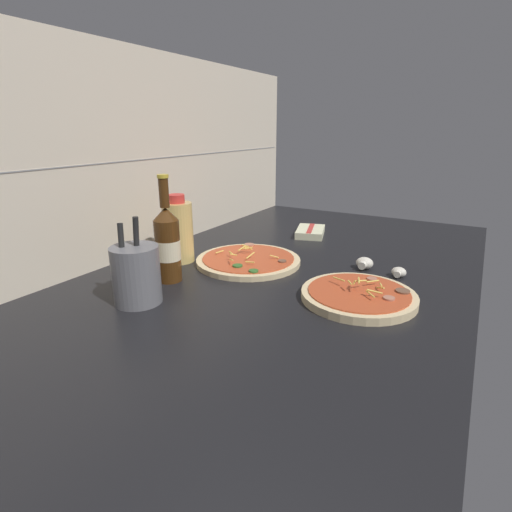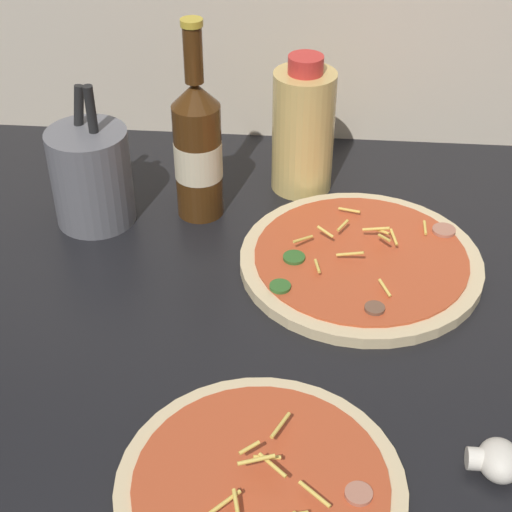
{
  "view_description": "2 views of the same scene",
  "coord_description": "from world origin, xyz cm",
  "px_view_note": "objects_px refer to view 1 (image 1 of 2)",
  "views": [
    {
      "loc": [
        -90.95,
        -41.97,
        39.16
      ],
      "look_at": [
        -6.56,
        6.29,
        7.48
      ],
      "focal_mm": 28.0,
      "sensor_mm": 36.0,
      "label": 1
    },
    {
      "loc": [
        -5.99,
        -63.57,
        59.95
      ],
      "look_at": [
        -12.1,
        6.43,
        7.8
      ],
      "focal_mm": 55.0,
      "sensor_mm": 36.0,
      "label": 2
    }
  ],
  "objects_px": {
    "mushroom_right": "(399,272)",
    "dish_towel": "(310,232)",
    "pizza_near": "(359,295)",
    "pizza_far": "(248,260)",
    "oil_bottle": "(178,231)",
    "beer_bottle": "(168,243)",
    "mushroom_left": "(364,263)",
    "utensil_crock": "(136,274)"
  },
  "relations": [
    {
      "from": "pizza_near",
      "to": "dish_towel",
      "type": "relative_size",
      "value": 1.5
    },
    {
      "from": "pizza_far",
      "to": "mushroom_right",
      "type": "relative_size",
      "value": 7.47
    },
    {
      "from": "pizza_far",
      "to": "pizza_near",
      "type": "bearing_deg",
      "value": -105.36
    },
    {
      "from": "oil_bottle",
      "to": "mushroom_right",
      "type": "distance_m",
      "value": 0.6
    },
    {
      "from": "pizza_far",
      "to": "mushroom_right",
      "type": "distance_m",
      "value": 0.4
    },
    {
      "from": "pizza_far",
      "to": "oil_bottle",
      "type": "bearing_deg",
      "value": 113.77
    },
    {
      "from": "pizza_near",
      "to": "utensil_crock",
      "type": "xyz_separation_m",
      "value": [
        -0.25,
        0.41,
        0.05
      ]
    },
    {
      "from": "mushroom_right",
      "to": "mushroom_left",
      "type": "bearing_deg",
      "value": 79.47
    },
    {
      "from": "beer_bottle",
      "to": "utensil_crock",
      "type": "bearing_deg",
      "value": -168.18
    },
    {
      "from": "beer_bottle",
      "to": "mushroom_left",
      "type": "relative_size",
      "value": 5.41
    },
    {
      "from": "pizza_far",
      "to": "mushroom_right",
      "type": "height_order",
      "value": "pizza_far"
    },
    {
      "from": "pizza_near",
      "to": "pizza_far",
      "type": "xyz_separation_m",
      "value": [
        0.09,
        0.34,
        -0.0
      ]
    },
    {
      "from": "beer_bottle",
      "to": "utensil_crock",
      "type": "xyz_separation_m",
      "value": [
        -0.13,
        -0.03,
        -0.03
      ]
    },
    {
      "from": "oil_bottle",
      "to": "mushroom_right",
      "type": "bearing_deg",
      "value": -72.89
    },
    {
      "from": "utensil_crock",
      "to": "dish_towel",
      "type": "height_order",
      "value": "utensil_crock"
    },
    {
      "from": "oil_bottle",
      "to": "dish_towel",
      "type": "relative_size",
      "value": 1.13
    },
    {
      "from": "mushroom_right",
      "to": "utensil_crock",
      "type": "relative_size",
      "value": 0.21
    },
    {
      "from": "mushroom_left",
      "to": "mushroom_right",
      "type": "xyz_separation_m",
      "value": [
        -0.02,
        -0.09,
        -0.0
      ]
    },
    {
      "from": "pizza_far",
      "to": "dish_towel",
      "type": "bearing_deg",
      "value": -5.34
    },
    {
      "from": "mushroom_left",
      "to": "utensil_crock",
      "type": "xyz_separation_m",
      "value": [
        -0.46,
        0.37,
        0.05
      ]
    },
    {
      "from": "pizza_near",
      "to": "pizza_far",
      "type": "height_order",
      "value": "pizza_near"
    },
    {
      "from": "pizza_near",
      "to": "utensil_crock",
      "type": "bearing_deg",
      "value": 121.09
    },
    {
      "from": "pizza_near",
      "to": "mushroom_left",
      "type": "relative_size",
      "value": 5.23
    },
    {
      "from": "mushroom_right",
      "to": "dish_towel",
      "type": "relative_size",
      "value": 0.23
    },
    {
      "from": "pizza_near",
      "to": "mushroom_left",
      "type": "bearing_deg",
      "value": 12.09
    },
    {
      "from": "pizza_near",
      "to": "beer_bottle",
      "type": "relative_size",
      "value": 0.97
    },
    {
      "from": "beer_bottle",
      "to": "mushroom_right",
      "type": "distance_m",
      "value": 0.58
    },
    {
      "from": "mushroom_right",
      "to": "oil_bottle",
      "type": "bearing_deg",
      "value": 107.11
    },
    {
      "from": "oil_bottle",
      "to": "beer_bottle",
      "type": "bearing_deg",
      "value": -149.22
    },
    {
      "from": "pizza_far",
      "to": "utensil_crock",
      "type": "distance_m",
      "value": 0.36
    },
    {
      "from": "pizza_far",
      "to": "mushroom_left",
      "type": "xyz_separation_m",
      "value": [
        0.11,
        -0.3,
        0.01
      ]
    },
    {
      "from": "pizza_far",
      "to": "mushroom_left",
      "type": "relative_size",
      "value": 6.03
    },
    {
      "from": "mushroom_right",
      "to": "beer_bottle",
      "type": "bearing_deg",
      "value": 121.86
    },
    {
      "from": "pizza_near",
      "to": "mushroom_right",
      "type": "bearing_deg",
      "value": -14.45
    },
    {
      "from": "pizza_far",
      "to": "oil_bottle",
      "type": "height_order",
      "value": "oil_bottle"
    },
    {
      "from": "mushroom_left",
      "to": "mushroom_right",
      "type": "bearing_deg",
      "value": -100.53
    },
    {
      "from": "dish_towel",
      "to": "pizza_far",
      "type": "bearing_deg",
      "value": 174.66
    },
    {
      "from": "beer_bottle",
      "to": "utensil_crock",
      "type": "relative_size",
      "value": 1.39
    },
    {
      "from": "beer_bottle",
      "to": "pizza_near",
      "type": "bearing_deg",
      "value": -75.23
    },
    {
      "from": "mushroom_left",
      "to": "dish_towel",
      "type": "xyz_separation_m",
      "value": [
        0.26,
        0.26,
        -0.0
      ]
    },
    {
      "from": "utensil_crock",
      "to": "dish_towel",
      "type": "relative_size",
      "value": 1.12
    },
    {
      "from": "pizza_far",
      "to": "mushroom_left",
      "type": "bearing_deg",
      "value": -69.12
    }
  ]
}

